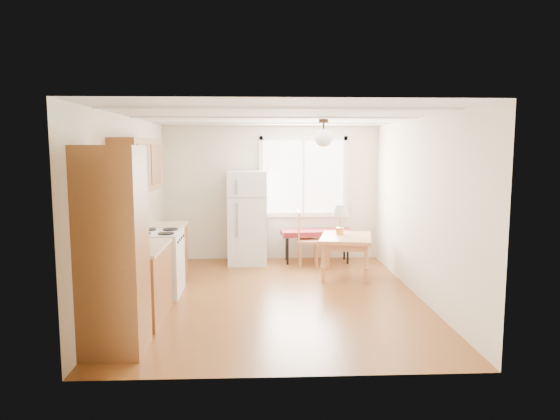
{
  "coord_description": "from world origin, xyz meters",
  "views": [
    {
      "loc": [
        -0.24,
        -6.81,
        2.06
      ],
      "look_at": [
        0.08,
        0.64,
        1.15
      ],
      "focal_mm": 32.0,
      "sensor_mm": 36.0,
      "label": 1
    }
  ],
  "objects": [
    {
      "name": "bench",
      "position": [
        0.82,
        2.13,
        0.53
      ],
      "size": [
        1.34,
        0.6,
        0.6
      ],
      "rotation": [
        0.0,
        0.0,
        0.1
      ],
      "color": "maroon",
      "rests_on": "ground"
    },
    {
      "name": "table_lamp",
      "position": [
        1.1,
        1.27,
        1.02
      ],
      "size": [
        0.28,
        0.28,
        0.49
      ],
      "rotation": [
        0.0,
        0.0,
        -0.05
      ],
      "color": "gold",
      "rests_on": "dining_table"
    },
    {
      "name": "refrigerator",
      "position": [
        -0.44,
        2.12,
        0.84
      ],
      "size": [
        0.69,
        0.72,
        1.68
      ],
      "rotation": [
        0.0,
        0.0,
        -0.0
      ],
      "color": "silver",
      "rests_on": "ground"
    },
    {
      "name": "coffee_maker",
      "position": [
        -1.72,
        -1.13,
        1.02
      ],
      "size": [
        0.18,
        0.23,
        0.34
      ],
      "rotation": [
        0.0,
        0.0,
        -0.04
      ],
      "color": "black",
      "rests_on": "kitchen_run"
    },
    {
      "name": "chair",
      "position": [
        0.55,
        1.9,
        0.55
      ],
      "size": [
        0.42,
        0.42,
        0.96
      ],
      "rotation": [
        0.0,
        0.0,
        -0.01
      ],
      "color": "#B56E45",
      "rests_on": "ground"
    },
    {
      "name": "room_shell",
      "position": [
        0.0,
        0.0,
        1.25
      ],
      "size": [
        4.6,
        5.6,
        2.62
      ],
      "color": "#5A2E12",
      "rests_on": "ground"
    },
    {
      "name": "pendant_light",
      "position": [
        0.7,
        0.4,
        2.24
      ],
      "size": [
        0.26,
        0.26,
        0.4
      ],
      "color": "#2F2215",
      "rests_on": "room_shell"
    },
    {
      "name": "dining_table",
      "position": [
        1.18,
        1.11,
        0.56
      ],
      "size": [
        1.0,
        1.2,
        0.66
      ],
      "rotation": [
        0.0,
        0.0,
        -0.21
      ],
      "color": "#B56E45",
      "rests_on": "ground"
    },
    {
      "name": "window_unit",
      "position": [
        0.6,
        2.47,
        1.55
      ],
      "size": [
        1.64,
        0.05,
        1.51
      ],
      "color": "white",
      "rests_on": "room_shell"
    },
    {
      "name": "kitchen_run",
      "position": [
        -1.72,
        -0.63,
        0.84
      ],
      "size": [
        0.65,
        3.4,
        2.2
      ],
      "color": "brown",
      "rests_on": "ground"
    },
    {
      "name": "kettle",
      "position": [
        -1.73,
        -0.4,
        0.98
      ],
      "size": [
        0.1,
        0.1,
        0.2
      ],
      "color": "#B8220D",
      "rests_on": "kitchen_run"
    }
  ]
}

